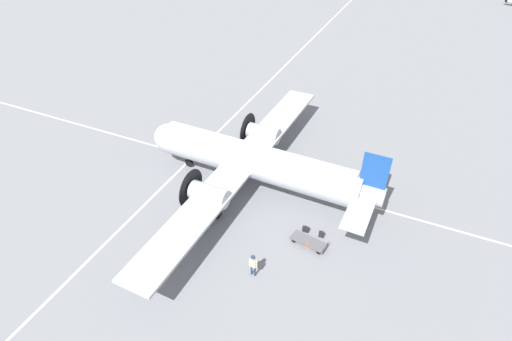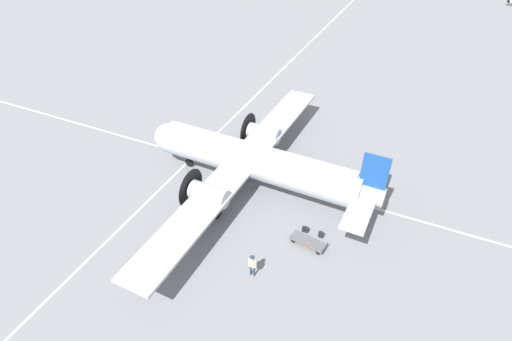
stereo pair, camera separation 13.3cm
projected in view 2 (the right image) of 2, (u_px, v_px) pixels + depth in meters
The scene contains 9 objects.
ground_plane at pixel (256, 187), 30.95m from camera, with size 300.00×300.00×0.00m, color slate.
apron_line_eastwest at pixel (264, 176), 31.99m from camera, with size 120.00×0.16×0.01m.
apron_line_northsouth at pixel (184, 165), 33.16m from camera, with size 0.16×120.00×0.01m.
airliner_main at pixel (251, 160), 29.60m from camera, with size 18.44×25.61×5.56m.
crew_foreground at pixel (252, 264), 23.64m from camera, with size 0.56×0.28×1.64m.
suitcase_near_door at pixel (305, 229), 27.00m from camera, with size 0.44×0.18×0.48m.
suitcase_upright_spare at pixel (321, 235), 26.57m from camera, with size 0.35×0.13×0.55m.
baggage_cart at pixel (308, 242), 26.03m from camera, with size 2.52×1.32×0.56m.
traffic_cone at pixel (308, 244), 25.95m from camera, with size 0.37×0.37×0.49m.
Camera 2 is at (-10.06, 21.63, 19.75)m, focal length 28.00 mm.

